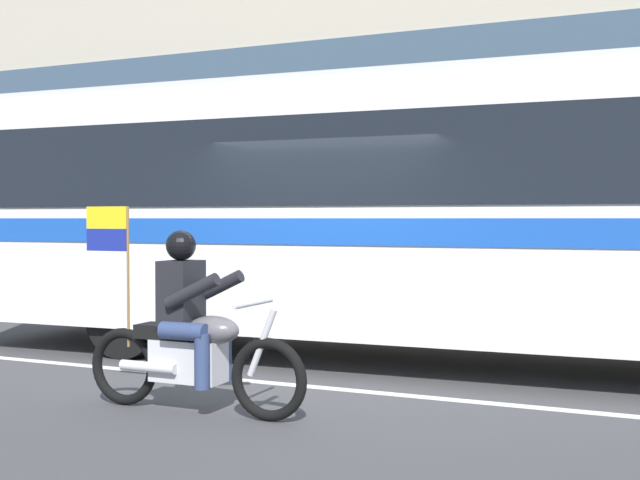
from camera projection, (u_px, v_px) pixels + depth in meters
The scene contains 6 objects.
ground_plane at pixel (324, 375), 8.53m from camera, with size 60.00×60.00×0.00m, color #3D3D3F.
sidewalk_curb at pixel (448, 315), 13.20m from camera, with size 28.00×3.80×0.15m, color #A39E93.
lane_center_stripe at pixel (300, 385), 7.98m from camera, with size 26.60×0.14×0.01m, color silver.
transit_bus at pixel (476, 199), 9.03m from camera, with size 12.79×3.04×3.22m.
motorcycle_with_rider at pixel (191, 335), 6.88m from camera, with size 2.20×0.64×1.78m.
fire_hydrant at pixel (226, 286), 13.72m from camera, with size 0.22×0.30×0.75m.
Camera 1 is at (3.38, -7.79, 1.67)m, focal length 45.06 mm.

